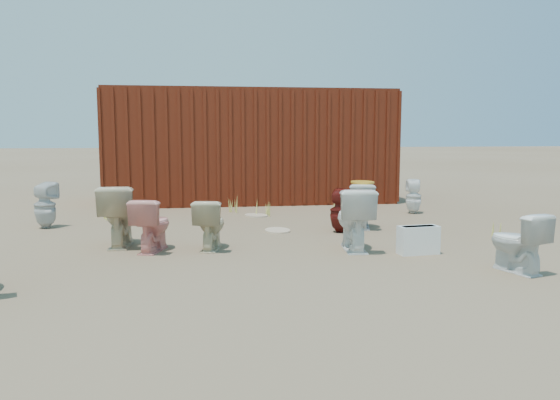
{
  "coord_description": "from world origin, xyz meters",
  "views": [
    {
      "loc": [
        -1.1,
        -6.94,
        1.49
      ],
      "look_at": [
        0.0,
        0.6,
        0.55
      ],
      "focal_mm": 35.0,
      "sensor_mm": 36.0,
      "label": 1
    }
  ],
  "objects": [
    {
      "name": "weed_clump_a",
      "position": [
        -2.59,
        2.79,
        0.15
      ],
      "size": [
        0.36,
        0.36,
        0.3
      ],
      "primitive_type": "cone",
      "color": "#C6BC4F",
      "rests_on": "ground"
    },
    {
      "name": "toilet_back_beige_left",
      "position": [
        -2.17,
        0.4,
        0.41
      ],
      "size": [
        0.48,
        0.81,
        0.81
      ],
      "primitive_type": "imported",
      "rotation": [
        0.0,
        0.0,
        3.11
      ],
      "color": "beige",
      "rests_on": "ground"
    },
    {
      "name": "weed_clump_d",
      "position": [
        -0.58,
        3.31,
        0.15
      ],
      "size": [
        0.3,
        0.3,
        0.29
      ],
      "primitive_type": "cone",
      "color": "#C6BC4F",
      "rests_on": "ground"
    },
    {
      "name": "loose_tank",
      "position": [
        1.55,
        -0.64,
        0.17
      ],
      "size": [
        0.52,
        0.25,
        0.35
      ],
      "primitive_type": "cube",
      "rotation": [
        0.0,
        0.0,
        0.1
      ],
      "color": "white",
      "rests_on": "ground"
    },
    {
      "name": "toilet_front_maroon",
      "position": [
        0.96,
        0.95,
        0.33
      ],
      "size": [
        0.4,
        0.41,
        0.65
      ],
      "primitive_type": "imported",
      "rotation": [
        0.0,
        0.0,
        2.64
      ],
      "color": "#5D1410",
      "rests_on": "ground"
    },
    {
      "name": "toilet_back_yellowlid",
      "position": [
        1.41,
        1.29,
        0.35
      ],
      "size": [
        0.57,
        0.78,
        0.71
      ],
      "primitive_type": "imported",
      "rotation": [
        0.0,
        0.0,
        2.86
      ],
      "color": "silver",
      "rests_on": "ground"
    },
    {
      "name": "weed_clump_e",
      "position": [
        1.64,
        3.5,
        0.14
      ],
      "size": [
        0.34,
        0.34,
        0.28
      ],
      "primitive_type": "cone",
      "color": "#C6BC4F",
      "rests_on": "ground"
    },
    {
      "name": "weed_clump_c",
      "position": [
        1.77,
        2.75,
        0.15
      ],
      "size": [
        0.36,
        0.36,
        0.29
      ],
      "primitive_type": "cone",
      "color": "#C6BC4F",
      "rests_on": "ground"
    },
    {
      "name": "weed_clump_f",
      "position": [
        3.13,
        0.27,
        0.1
      ],
      "size": [
        0.28,
        0.28,
        0.21
      ],
      "primitive_type": "cone",
      "color": "#C6BC4F",
      "rests_on": "ground"
    },
    {
      "name": "toilet_front_c",
      "position": [
        0.82,
        -0.28,
        0.4
      ],
      "size": [
        0.52,
        0.82,
        0.8
      ],
      "primitive_type": "imported",
      "rotation": [
        0.0,
        0.0,
        3.05
      ],
      "color": "white",
      "rests_on": "ground"
    },
    {
      "name": "weed_clump_b",
      "position": [
        0.02,
        2.78,
        0.13
      ],
      "size": [
        0.32,
        0.32,
        0.26
      ],
      "primitive_type": "cone",
      "color": "#C6BC4F",
      "rests_on": "ground"
    },
    {
      "name": "loose_lid_far",
      "position": [
        -0.12,
        2.74,
        0.01
      ],
      "size": [
        0.56,
        0.59,
        0.02
      ],
      "primitive_type": "ellipsoid",
      "rotation": [
        0.0,
        0.0,
        0.6
      ],
      "color": "#C9B091",
      "rests_on": "ground"
    },
    {
      "name": "shipping_container",
      "position": [
        0.0,
        5.2,
        1.2
      ],
      "size": [
        6.0,
        2.4,
        2.4
      ],
      "primitive_type": "cube",
      "color": "#4E160D",
      "rests_on": "ground"
    },
    {
      "name": "loose_lid_near",
      "position": [
        0.05,
        1.17,
        0.01
      ],
      "size": [
        0.41,
        0.52,
        0.02
      ],
      "primitive_type": "ellipsoid",
      "rotation": [
        0.0,
        0.0,
        0.06
      ],
      "color": "beige",
      "rests_on": "ground"
    },
    {
      "name": "toilet_back_e",
      "position": [
        2.81,
        2.64,
        0.32
      ],
      "size": [
        0.35,
        0.36,
        0.63
      ],
      "primitive_type": "imported",
      "rotation": [
        0.0,
        0.0,
        2.87
      ],
      "color": "white",
      "rests_on": "ground"
    },
    {
      "name": "toilet_back_beige_right",
      "position": [
        -0.99,
        0.02,
        0.32
      ],
      "size": [
        0.48,
        0.7,
        0.65
      ],
      "primitive_type": "imported",
      "rotation": [
        0.0,
        0.0,
        2.94
      ],
      "color": "beige",
      "rests_on": "ground"
    },
    {
      "name": "toilet_back_a",
      "position": [
        -3.53,
        1.98,
        0.36
      ],
      "size": [
        0.43,
        0.44,
        0.72
      ],
      "primitive_type": "imported",
      "rotation": [
        0.0,
        0.0,
        2.7
      ],
      "color": "silver",
      "rests_on": "ground"
    },
    {
      "name": "toilet_front_e",
      "position": [
        2.25,
        -1.63,
        0.33
      ],
      "size": [
        0.53,
        0.72,
        0.65
      ],
      "primitive_type": "imported",
      "rotation": [
        0.0,
        0.0,
        3.43
      ],
      "color": "white",
      "rests_on": "ground"
    },
    {
      "name": "toilet_front_pink",
      "position": [
        -1.72,
        0.01,
        0.34
      ],
      "size": [
        0.55,
        0.74,
        0.68
      ],
      "primitive_type": "imported",
      "rotation": [
        0.0,
        0.0,
        2.85
      ],
      "color": "pink",
      "rests_on": "ground"
    },
    {
      "name": "yellow_lid",
      "position": [
        1.41,
        1.29,
        0.72
      ],
      "size": [
        0.36,
        0.45,
        0.02
      ],
      "primitive_type": "ellipsoid",
      "color": "gold",
      "rests_on": "toilet_back_yellowlid"
    },
    {
      "name": "ground",
      "position": [
        0.0,
        0.0,
        0.0
      ],
      "size": [
        100.0,
        100.0,
        0.0
      ],
      "primitive_type": "plane",
      "color": "brown",
      "rests_on": "ground"
    }
  ]
}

